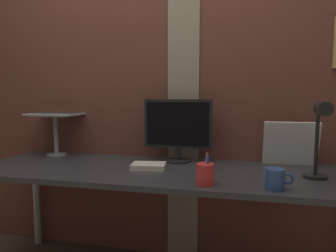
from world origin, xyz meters
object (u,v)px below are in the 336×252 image
object	(u,v)px
laptop	(61,107)
whiteboard_panel	(291,144)
pen_cup	(205,174)
monitor	(178,126)
desk_lamp	(320,132)
coffee_mug	(275,179)

from	to	relation	value
laptop	whiteboard_panel	world-z (taller)	laptop
pen_cup	monitor	bearing A→B (deg)	115.66
monitor	laptop	distance (m)	0.92
desk_lamp	coffee_mug	distance (m)	0.37
desk_lamp	pen_cup	size ratio (longest dim) A/B	2.54
whiteboard_panel	monitor	bearing A→B (deg)	-176.87
monitor	coffee_mug	bearing A→B (deg)	-41.22
whiteboard_panel	pen_cup	size ratio (longest dim) A/B	2.03
laptop	pen_cup	xyz separation A→B (m)	(1.14, -0.57, -0.30)
pen_cup	laptop	bearing A→B (deg)	153.69
coffee_mug	monitor	bearing A→B (deg)	138.78
desk_lamp	coffee_mug	xyz separation A→B (m)	(-0.23, -0.20, -0.20)
monitor	whiteboard_panel	bearing A→B (deg)	3.13
laptop	desk_lamp	distance (m)	1.74
laptop	desk_lamp	world-z (taller)	laptop
monitor	coffee_mug	distance (m)	0.77
desk_lamp	pen_cup	bearing A→B (deg)	-159.83
laptop	whiteboard_panel	bearing A→B (deg)	-1.20
desk_lamp	coffee_mug	size ratio (longest dim) A/B	3.18
monitor	laptop	bearing A→B (deg)	175.43
monitor	desk_lamp	size ratio (longest dim) A/B	1.10
desk_lamp	pen_cup	distance (m)	0.63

